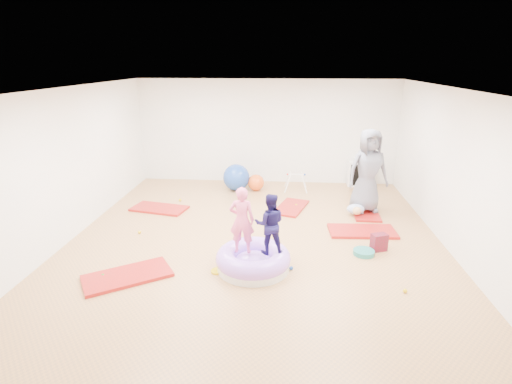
{
  "coord_description": "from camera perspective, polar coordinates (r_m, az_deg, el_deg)",
  "views": [
    {
      "loc": [
        0.56,
        -6.8,
        3.26
      ],
      "look_at": [
        0.0,
        0.3,
        0.9
      ],
      "focal_mm": 28.0,
      "sensor_mm": 36.0,
      "label": 1
    }
  ],
  "objects": [
    {
      "name": "room",
      "position": [
        7.07,
        -0.19,
        3.09
      ],
      "size": [
        7.01,
        8.01,
        2.81
      ],
      "color": "#BB864B",
      "rests_on": "ground"
    },
    {
      "name": "gym_mat_front_left",
      "position": [
        6.73,
        -17.9,
        -11.34
      ],
      "size": [
        1.47,
        1.28,
        0.06
      ],
      "primitive_type": "cube",
      "rotation": [
        0.0,
        0.0,
        0.59
      ],
      "color": "red",
      "rests_on": "ground"
    },
    {
      "name": "gym_mat_mid_left",
      "position": [
        9.41,
        -13.65,
        -2.3
      ],
      "size": [
        1.34,
        0.87,
        0.05
      ],
      "primitive_type": "cube",
      "rotation": [
        0.0,
        0.0,
        -0.21
      ],
      "color": "red",
      "rests_on": "ground"
    },
    {
      "name": "gym_mat_center_back",
      "position": [
        9.26,
        5.03,
        -2.19
      ],
      "size": [
        0.88,
        1.25,
        0.05
      ],
      "primitive_type": "cube",
      "rotation": [
        0.0,
        0.0,
        1.26
      ],
      "color": "red",
      "rests_on": "ground"
    },
    {
      "name": "gym_mat_right",
      "position": [
        8.23,
        14.91,
        -5.43
      ],
      "size": [
        1.33,
        0.71,
        0.05
      ],
      "primitive_type": "cube",
      "rotation": [
        0.0,
        0.0,
        0.05
      ],
      "color": "red",
      "rests_on": "ground"
    },
    {
      "name": "gym_mat_rear_right",
      "position": [
        9.26,
        15.37,
        -2.82
      ],
      "size": [
        0.58,
        1.11,
        0.05
      ],
      "primitive_type": "cube",
      "rotation": [
        0.0,
        0.0,
        1.54
      ],
      "color": "red",
      "rests_on": "ground"
    },
    {
      "name": "inflatable_cushion",
      "position": [
        6.61,
        -0.41,
        -9.71
      ],
      "size": [
        1.23,
        1.23,
        0.39
      ],
      "rotation": [
        0.0,
        0.0,
        -0.22
      ],
      "color": "silver",
      "rests_on": "ground"
    },
    {
      "name": "child_pink",
      "position": [
        6.3,
        -2.04,
        -3.62
      ],
      "size": [
        0.41,
        0.28,
        1.1
      ],
      "primitive_type": "imported",
      "rotation": [
        0.0,
        0.0,
        3.11
      ],
      "color": "pink",
      "rests_on": "inflatable_cushion"
    },
    {
      "name": "child_navy",
      "position": [
        6.29,
        1.98,
        -4.16
      ],
      "size": [
        0.5,
        0.4,
        1.0
      ],
      "primitive_type": "imported",
      "rotation": [
        0.0,
        0.0,
        3.19
      ],
      "color": "#151043",
      "rests_on": "inflatable_cushion"
    },
    {
      "name": "adult_caregiver",
      "position": [
        9.04,
        15.71,
        2.94
      ],
      "size": [
        1.01,
        0.78,
        1.84
      ],
      "primitive_type": "imported",
      "rotation": [
        0.0,
        0.0,
        0.23
      ],
      "color": "slate",
      "rests_on": "gym_mat_rear_right"
    },
    {
      "name": "infant",
      "position": [
        8.98,
        14.08,
        -2.43
      ],
      "size": [
        0.38,
        0.39,
        0.23
      ],
      "color": "#A6BCEA",
      "rests_on": "gym_mat_rear_right"
    },
    {
      "name": "ball_pit_balls",
      "position": [
        7.65,
        -3.58,
        -6.65
      ],
      "size": [
        4.72,
        3.75,
        0.06
      ],
      "color": "#D8B709",
      "rests_on": "ground"
    },
    {
      "name": "exercise_ball_blue",
      "position": [
        10.43,
        -2.83,
        2.1
      ],
      "size": [
        0.69,
        0.69,
        0.69
      ],
      "primitive_type": "sphere",
      "color": "#1E46A6",
      "rests_on": "ground"
    },
    {
      "name": "exercise_ball_orange",
      "position": [
        10.43,
        -0.0,
        1.36
      ],
      "size": [
        0.43,
        0.43,
        0.43
      ],
      "primitive_type": "sphere",
      "color": "#E3551B",
      "rests_on": "ground"
    },
    {
      "name": "infant_play_gym",
      "position": [
        10.42,
        5.72,
        1.78
      ],
      "size": [
        0.6,
        0.57,
        0.46
      ],
      "rotation": [
        0.0,
        0.0,
        -0.3
      ],
      "color": "white",
      "rests_on": "ground"
    },
    {
      "name": "cube_shelf",
      "position": [
        11.16,
        14.69,
        2.54
      ],
      "size": [
        0.67,
        0.33,
        0.67
      ],
      "color": "white",
      "rests_on": "ground"
    },
    {
      "name": "balance_disc",
      "position": [
        7.35,
        15.15,
        -8.32
      ],
      "size": [
        0.37,
        0.37,
        0.08
      ],
      "primitive_type": "cylinder",
      "color": "#227872",
      "rests_on": "ground"
    },
    {
      "name": "backpack",
      "position": [
        7.52,
        17.17,
        -6.88
      ],
      "size": [
        0.32,
        0.25,
        0.32
      ],
      "primitive_type": "cube",
      "rotation": [
        0.0,
        0.0,
        0.36
      ],
      "color": "maroon",
      "rests_on": "ground"
    },
    {
      "name": "yellow_toy",
      "position": [
        6.6,
        -5.54,
        -11.18
      ],
      "size": [
        0.21,
        0.21,
        0.03
      ],
      "primitive_type": "cylinder",
      "color": "#D8B709",
      "rests_on": "ground"
    }
  ]
}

